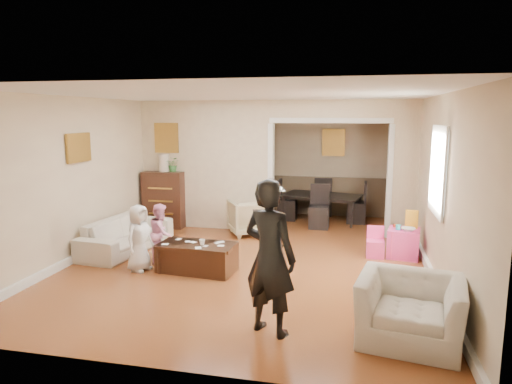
% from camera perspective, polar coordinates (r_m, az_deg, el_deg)
% --- Properties ---
extents(floor, '(7.00, 7.00, 0.00)m').
position_cam_1_polar(floor, '(7.64, -0.32, -8.04)').
color(floor, '#9D5528').
rests_on(floor, ground).
extents(partition_left, '(2.75, 0.18, 2.60)m').
position_cam_1_polar(partition_left, '(9.44, -6.12, 3.37)').
color(partition_left, beige).
rests_on(partition_left, ground).
extents(partition_right, '(0.55, 0.18, 2.60)m').
position_cam_1_polar(partition_right, '(9.01, 17.85, 2.67)').
color(partition_right, beige).
rests_on(partition_right, ground).
extents(partition_header, '(2.22, 0.18, 0.35)m').
position_cam_1_polar(partition_header, '(8.92, 9.27, 10.18)').
color(partition_header, beige).
rests_on(partition_header, partition_right).
extents(window_pane, '(0.03, 0.95, 1.10)m').
position_cam_1_polar(window_pane, '(6.84, 21.82, 2.51)').
color(window_pane, white).
rests_on(window_pane, ground).
extents(framed_art_partition, '(0.45, 0.03, 0.55)m').
position_cam_1_polar(framed_art_partition, '(9.59, -11.08, 6.64)').
color(framed_art_partition, brown).
rests_on(framed_art_partition, partition_left).
extents(framed_art_sofa_wall, '(0.03, 0.55, 0.40)m').
position_cam_1_polar(framed_art_sofa_wall, '(7.81, -21.24, 5.18)').
color(framed_art_sofa_wall, brown).
extents(framed_art_alcove, '(0.45, 0.03, 0.55)m').
position_cam_1_polar(framed_art_alcove, '(10.57, 9.65, 6.12)').
color(framed_art_alcove, brown).
extents(sofa, '(0.96, 1.99, 0.56)m').
position_cam_1_polar(sofa, '(8.24, -15.80, -5.06)').
color(sofa, beige).
rests_on(sofa, ground).
extents(armchair_back, '(1.00, 1.01, 0.68)m').
position_cam_1_polar(armchair_back, '(8.96, -0.88, -3.13)').
color(armchair_back, tan).
rests_on(armchair_back, ground).
extents(armchair_front, '(1.18, 1.07, 0.67)m').
position_cam_1_polar(armchair_front, '(5.10, 18.67, -13.74)').
color(armchair_front, beige).
rests_on(armchair_front, ground).
extents(dresser, '(0.84, 0.48, 1.16)m').
position_cam_1_polar(dresser, '(9.72, -11.24, -0.86)').
color(dresser, '#381C10').
rests_on(dresser, ground).
extents(table_lamp, '(0.22, 0.22, 0.36)m').
position_cam_1_polar(table_lamp, '(9.62, -11.39, 3.60)').
color(table_lamp, beige).
rests_on(table_lamp, dresser).
extents(potted_plant, '(0.27, 0.23, 0.30)m').
position_cam_1_polar(potted_plant, '(9.54, -10.28, 3.41)').
color(potted_plant, '#387232').
rests_on(potted_plant, dresser).
extents(coffee_table, '(1.18, 0.67, 0.42)m').
position_cam_1_polar(coffee_table, '(6.95, -7.35, -8.09)').
color(coffee_table, '#331910').
rests_on(coffee_table, ground).
extents(coffee_cup, '(0.10, 0.10, 0.08)m').
position_cam_1_polar(coffee_cup, '(6.80, -6.74, -6.24)').
color(coffee_cup, silver).
rests_on(coffee_cup, coffee_table).
extents(play_table, '(0.56, 0.56, 0.47)m').
position_cam_1_polar(play_table, '(7.93, 17.90, -6.08)').
color(play_table, '#E03B90').
rests_on(play_table, ground).
extents(cereal_box, '(0.21, 0.10, 0.30)m').
position_cam_1_polar(cereal_box, '(7.95, 18.84, -3.23)').
color(cereal_box, yellow).
rests_on(cereal_box, play_table).
extents(cyan_cup, '(0.08, 0.08, 0.08)m').
position_cam_1_polar(cyan_cup, '(7.80, 17.31, -4.21)').
color(cyan_cup, '#29CEC8').
rests_on(cyan_cup, play_table).
extents(toy_block, '(0.09, 0.07, 0.05)m').
position_cam_1_polar(toy_block, '(7.97, 17.06, -4.03)').
color(toy_block, red).
rests_on(toy_block, play_table).
extents(play_bowl, '(0.25, 0.25, 0.05)m').
position_cam_1_polar(play_bowl, '(7.75, 18.46, -4.46)').
color(play_bowl, silver).
rests_on(play_bowl, play_table).
extents(dining_table, '(1.82, 1.26, 0.58)m').
position_cam_1_polar(dining_table, '(10.15, 8.14, -2.00)').
color(dining_table, black).
rests_on(dining_table, ground).
extents(adult_person, '(0.72, 0.61, 1.68)m').
position_cam_1_polar(adult_person, '(4.84, 1.73, -8.12)').
color(adult_person, black).
rests_on(adult_person, ground).
extents(child_kneel_a, '(0.44, 0.56, 1.01)m').
position_cam_1_polar(child_kneel_a, '(7.06, -14.36, -5.57)').
color(child_kneel_a, silver).
rests_on(child_kneel_a, ground).
extents(child_kneel_b, '(0.46, 0.53, 0.94)m').
position_cam_1_polar(child_kneel_b, '(7.40, -11.75, -5.03)').
color(child_kneel_b, '#FA9CC1').
rests_on(child_kneel_b, ground).
extents(child_toddler, '(0.46, 0.40, 0.74)m').
position_cam_1_polar(child_toddler, '(7.34, 2.39, -5.74)').
color(child_toddler, black).
rests_on(child_toddler, ground).
extents(craft_papers, '(0.93, 0.49, 0.00)m').
position_cam_1_polar(craft_papers, '(6.88, -7.27, -6.40)').
color(craft_papers, white).
rests_on(craft_papers, coffee_table).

